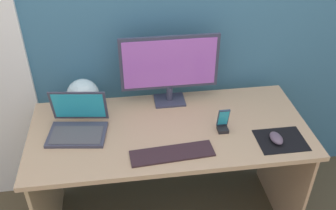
% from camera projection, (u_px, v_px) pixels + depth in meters
% --- Properties ---
extents(wall_back, '(6.00, 0.04, 2.50)m').
position_uv_depth(wall_back, '(159.00, 12.00, 2.12)').
color(wall_back, '#386986').
rests_on(wall_back, ground_plane).
extents(desk, '(1.51, 0.68, 0.76)m').
position_uv_depth(desk, '(169.00, 149.00, 2.14)').
color(desk, tan).
rests_on(desk, ground_plane).
extents(monitor, '(0.56, 0.14, 0.42)m').
position_uv_depth(monitor, '(170.00, 67.00, 2.12)').
color(monitor, '#35364C').
rests_on(monitor, desk).
extents(laptop, '(0.33, 0.28, 0.21)m').
position_uv_depth(laptop, '(78.00, 125.00, 2.00)').
color(laptop, '#38394A').
rests_on(laptop, desk).
extents(fishbowl, '(0.19, 0.19, 0.19)m').
position_uv_depth(fishbowl, '(83.00, 95.00, 2.15)').
color(fishbowl, silver).
rests_on(fishbowl, desk).
extents(keyboard_external, '(0.43, 0.14, 0.01)m').
position_uv_depth(keyboard_external, '(172.00, 153.00, 1.87)').
color(keyboard_external, '#2E1E23').
rests_on(keyboard_external, desk).
extents(mousepad, '(0.25, 0.20, 0.00)m').
position_uv_depth(mousepad, '(281.00, 140.00, 1.96)').
color(mousepad, black).
rests_on(mousepad, desk).
extents(mouse, '(0.07, 0.10, 0.04)m').
position_uv_depth(mouse, '(276.00, 138.00, 1.94)').
color(mouse, '#564657').
rests_on(mouse, mousepad).
extents(phone_in_dock, '(0.06, 0.06, 0.14)m').
position_uv_depth(phone_in_dock, '(223.00, 123.00, 2.00)').
color(phone_in_dock, black).
rests_on(phone_in_dock, desk).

